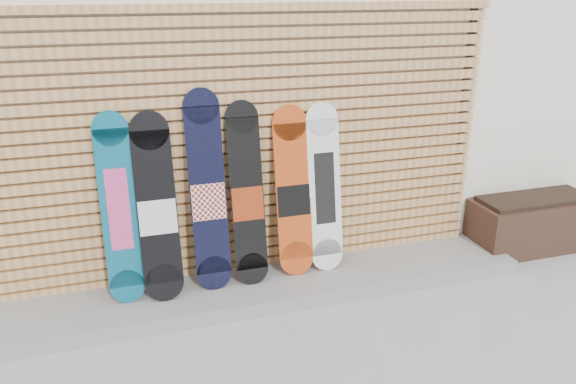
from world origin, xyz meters
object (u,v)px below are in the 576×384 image
at_px(snowboard_1, 157,209).
at_px(snowboard_0, 119,209).
at_px(snowboard_4, 293,193).
at_px(planter_box, 531,223).
at_px(snowboard_3, 247,196).
at_px(snowboard_5, 324,188).
at_px(snowboard_2, 208,193).

bearing_deg(snowboard_1, snowboard_0, 173.13).
relative_size(snowboard_1, snowboard_4, 1.02).
xyz_separation_m(snowboard_0, snowboard_1, (0.28, -0.03, -0.02)).
bearing_deg(snowboard_0, planter_box, -0.83).
bearing_deg(snowboard_4, snowboard_1, -177.55).
bearing_deg(snowboard_1, planter_box, -0.35).
bearing_deg(snowboard_3, snowboard_5, 2.06).
distance_m(snowboard_0, snowboard_5, 1.65).
bearing_deg(snowboard_3, planter_box, -0.96).
relative_size(snowboard_3, snowboard_4, 1.04).
bearing_deg(snowboard_2, snowboard_5, 1.09).
relative_size(snowboard_0, snowboard_5, 1.03).
distance_m(snowboard_1, snowboard_5, 1.38).
bearing_deg(planter_box, snowboard_1, 179.65).
xyz_separation_m(snowboard_1, snowboard_4, (1.10, 0.05, -0.01)).
bearing_deg(snowboard_5, snowboard_4, -179.57).
height_order(snowboard_0, snowboard_5, snowboard_0).
relative_size(snowboard_0, snowboard_4, 1.03).
height_order(planter_box, snowboard_0, snowboard_0).
xyz_separation_m(snowboard_1, snowboard_3, (0.71, 0.03, 0.02)).
xyz_separation_m(snowboard_0, snowboard_3, (0.98, -0.01, -0.00)).
xyz_separation_m(planter_box, snowboard_2, (-3.10, 0.05, 0.64)).
height_order(snowboard_0, snowboard_4, snowboard_0).
relative_size(planter_box, snowboard_4, 0.84).
height_order(planter_box, snowboard_2, snowboard_2).
distance_m(snowboard_1, snowboard_2, 0.41).
bearing_deg(planter_box, snowboard_5, 178.09).
distance_m(snowboard_3, snowboard_5, 0.67).
height_order(planter_box, snowboard_1, snowboard_1).
xyz_separation_m(snowboard_0, snowboard_5, (1.65, 0.02, -0.02)).
distance_m(planter_box, snowboard_1, 3.54).
distance_m(snowboard_0, snowboard_3, 0.98).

